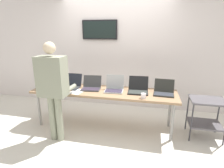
{
  "coord_description": "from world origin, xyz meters",
  "views": [
    {
      "loc": [
        0.85,
        -3.07,
        1.78
      ],
      "look_at": [
        0.15,
        0.02,
        0.86
      ],
      "focal_mm": 28.77,
      "sensor_mm": 36.0,
      "label": 1
    }
  ],
  "objects_px": {
    "storage_cart": "(206,113)",
    "laptop_station_3": "(138,89)",
    "laptop_station_4": "(164,91)",
    "laptop_station_2": "(114,87)",
    "laptop_station_0": "(71,85)",
    "equipment_box": "(51,77)",
    "person": "(53,84)",
    "coffee_mug": "(143,96)",
    "workbench": "(104,93)",
    "laptop_station_1": "(91,86)"
  },
  "relations": [
    {
      "from": "laptop_station_3",
      "to": "coffee_mug",
      "type": "xyz_separation_m",
      "value": [
        0.11,
        -0.32,
        -0.02
      ]
    },
    {
      "from": "laptop_station_2",
      "to": "person",
      "type": "height_order",
      "value": "person"
    },
    {
      "from": "storage_cart",
      "to": "laptop_station_3",
      "type": "bearing_deg",
      "value": 177.04
    },
    {
      "from": "equipment_box",
      "to": "laptop_station_1",
      "type": "xyz_separation_m",
      "value": [
        0.84,
        0.01,
        -0.13
      ]
    },
    {
      "from": "laptop_station_2",
      "to": "laptop_station_3",
      "type": "bearing_deg",
      "value": 4.3
    },
    {
      "from": "coffee_mug",
      "to": "storage_cart",
      "type": "height_order",
      "value": "coffee_mug"
    },
    {
      "from": "storage_cart",
      "to": "laptop_station_2",
      "type": "bearing_deg",
      "value": 179.01
    },
    {
      "from": "laptop_station_0",
      "to": "laptop_station_4",
      "type": "xyz_separation_m",
      "value": [
        1.76,
        0.0,
        -0.0
      ]
    },
    {
      "from": "workbench",
      "to": "person",
      "type": "distance_m",
      "value": 0.96
    },
    {
      "from": "workbench",
      "to": "person",
      "type": "relative_size",
      "value": 1.63
    },
    {
      "from": "laptop_station_2",
      "to": "coffee_mug",
      "type": "relative_size",
      "value": 4.19
    },
    {
      "from": "workbench",
      "to": "equipment_box",
      "type": "height_order",
      "value": "equipment_box"
    },
    {
      "from": "laptop_station_2",
      "to": "workbench",
      "type": "bearing_deg",
      "value": -169.21
    },
    {
      "from": "workbench",
      "to": "coffee_mug",
      "type": "distance_m",
      "value": 0.79
    },
    {
      "from": "laptop_station_3",
      "to": "storage_cart",
      "type": "xyz_separation_m",
      "value": [
        1.17,
        -0.06,
        -0.33
      ]
    },
    {
      "from": "laptop_station_4",
      "to": "storage_cart",
      "type": "relative_size",
      "value": 0.53
    },
    {
      "from": "coffee_mug",
      "to": "storage_cart",
      "type": "relative_size",
      "value": 0.12
    },
    {
      "from": "laptop_station_0",
      "to": "laptop_station_1",
      "type": "height_order",
      "value": "laptop_station_0"
    },
    {
      "from": "laptop_station_1",
      "to": "laptop_station_2",
      "type": "bearing_deg",
      "value": -1.09
    },
    {
      "from": "person",
      "to": "storage_cart",
      "type": "bearing_deg",
      "value": 14.33
    },
    {
      "from": "workbench",
      "to": "laptop_station_4",
      "type": "distance_m",
      "value": 1.09
    },
    {
      "from": "laptop_station_0",
      "to": "laptop_station_1",
      "type": "bearing_deg",
      "value": -0.58
    },
    {
      "from": "laptop_station_3",
      "to": "coffee_mug",
      "type": "height_order",
      "value": "laptop_station_3"
    },
    {
      "from": "laptop_station_0",
      "to": "laptop_station_2",
      "type": "bearing_deg",
      "value": -0.84
    },
    {
      "from": "equipment_box",
      "to": "person",
      "type": "distance_m",
      "value": 0.79
    },
    {
      "from": "equipment_box",
      "to": "laptop_station_3",
      "type": "height_order",
      "value": "equipment_box"
    },
    {
      "from": "laptop_station_1",
      "to": "laptop_station_3",
      "type": "bearing_deg",
      "value": 1.57
    },
    {
      "from": "coffee_mug",
      "to": "storage_cart",
      "type": "bearing_deg",
      "value": 13.73
    },
    {
      "from": "equipment_box",
      "to": "laptop_station_0",
      "type": "bearing_deg",
      "value": 2.31
    },
    {
      "from": "laptop_station_4",
      "to": "person",
      "type": "xyz_separation_m",
      "value": [
        -1.74,
        -0.67,
        0.21
      ]
    },
    {
      "from": "laptop_station_4",
      "to": "storage_cart",
      "type": "distance_m",
      "value": 0.79
    },
    {
      "from": "equipment_box",
      "to": "coffee_mug",
      "type": "bearing_deg",
      "value": -8.71
    },
    {
      "from": "laptop_station_1",
      "to": "laptop_station_2",
      "type": "xyz_separation_m",
      "value": [
        0.45,
        -0.01,
        0.01
      ]
    },
    {
      "from": "laptop_station_4",
      "to": "person",
      "type": "height_order",
      "value": "person"
    },
    {
      "from": "laptop_station_4",
      "to": "coffee_mug",
      "type": "height_order",
      "value": "laptop_station_4"
    },
    {
      "from": "laptop_station_3",
      "to": "workbench",
      "type": "bearing_deg",
      "value": -173.68
    },
    {
      "from": "workbench",
      "to": "laptop_station_3",
      "type": "relative_size",
      "value": 6.63
    },
    {
      "from": "laptop_station_2",
      "to": "equipment_box",
      "type": "bearing_deg",
      "value": -179.81
    },
    {
      "from": "storage_cart",
      "to": "laptop_station_4",
      "type": "bearing_deg",
      "value": 176.68
    },
    {
      "from": "laptop_station_0",
      "to": "storage_cart",
      "type": "relative_size",
      "value": 0.52
    },
    {
      "from": "laptop_station_0",
      "to": "laptop_station_3",
      "type": "xyz_separation_m",
      "value": [
        1.31,
        0.02,
        0.0
      ]
    },
    {
      "from": "laptop_station_2",
      "to": "laptop_station_0",
      "type": "bearing_deg",
      "value": 179.16
    },
    {
      "from": "person",
      "to": "storage_cart",
      "type": "relative_size",
      "value": 2.36
    },
    {
      "from": "laptop_station_3",
      "to": "person",
      "type": "bearing_deg",
      "value": -151.87
    },
    {
      "from": "workbench",
      "to": "laptop_station_2",
      "type": "xyz_separation_m",
      "value": [
        0.19,
        0.04,
        0.11
      ]
    },
    {
      "from": "laptop_station_3",
      "to": "laptop_station_4",
      "type": "xyz_separation_m",
      "value": [
        0.45,
        -0.02,
        -0.0
      ]
    },
    {
      "from": "equipment_box",
      "to": "storage_cart",
      "type": "relative_size",
      "value": 0.56
    },
    {
      "from": "laptop_station_0",
      "to": "storage_cart",
      "type": "xyz_separation_m",
      "value": [
        2.48,
        -0.04,
        -0.33
      ]
    },
    {
      "from": "laptop_station_4",
      "to": "storage_cart",
      "type": "height_order",
      "value": "laptop_station_4"
    },
    {
      "from": "laptop_station_4",
      "to": "laptop_station_1",
      "type": "bearing_deg",
      "value": -179.76
    }
  ]
}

